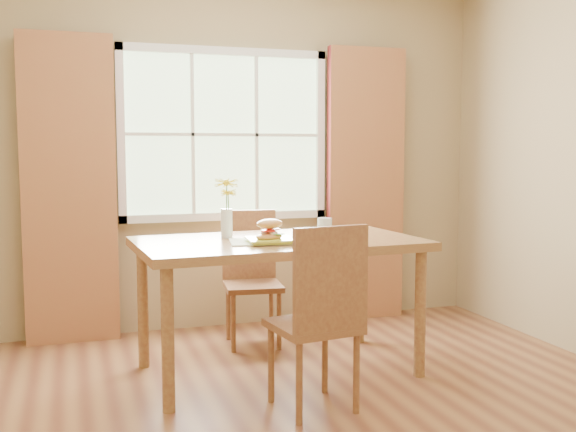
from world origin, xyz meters
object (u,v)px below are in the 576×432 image
Objects in this scene: chair_near at (321,311)px; chair_far at (251,271)px; dining_table at (279,253)px; water_glass at (325,229)px; flower_vase at (227,202)px; croissant_sandwich at (270,230)px.

chair_near is 1.06× the size of chair_far.
dining_table is 1.87× the size of chair_far.
chair_near is at bearing -112.64° from water_glass.
chair_far is 0.82m from flower_vase.
dining_table is 0.45m from flower_vase.
chair_near is 0.67m from croissant_sandwich.
flower_vase reaches higher than chair_far.
dining_table is 0.73m from chair_near.
flower_vase reaches higher than dining_table.
chair_near reaches higher than water_glass.
water_glass is at bearing -6.21° from croissant_sandwich.
water_glass is (0.25, -0.81, 0.38)m from chair_far.
chair_near reaches higher than croissant_sandwich.
dining_table is 0.74m from chair_far.
flower_vase is (-0.29, 0.17, 0.31)m from dining_table.
croissant_sandwich is 0.52× the size of flower_vase.
dining_table is at bearing 82.85° from chair_near.
flower_vase is (-0.30, -0.53, 0.54)m from chair_far.
chair_far is at bearing 68.30° from croissant_sandwich.
water_glass is at bearing 59.20° from chair_near.
croissant_sandwich reaches higher than chair_far.
chair_far is at bearing 81.96° from chair_near.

